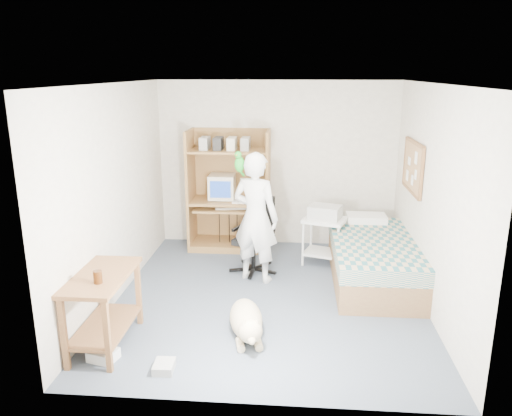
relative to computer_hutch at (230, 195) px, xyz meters
The scene contains 21 objects.
floor 2.05m from the computer_hutch, 68.06° to the right, with size 4.00×4.00×0.00m, color #475360.
wall_back 0.86m from the computer_hutch, 20.54° to the left, with size 3.60×0.02×2.50m, color beige.
wall_right 3.07m from the computer_hutch, 34.80° to the right, with size 0.02×4.00×2.50m, color beige.
wall_left 2.10m from the computer_hutch, 122.33° to the right, with size 0.02×4.00×2.50m, color beige.
ceiling 2.52m from the computer_hutch, 68.06° to the right, with size 3.60×4.00×0.02m, color white.
computer_hutch is the anchor object (origin of this frame).
bed 2.35m from the computer_hutch, 29.29° to the right, with size 1.02×2.02×0.66m.
side_desk 3.08m from the computer_hutch, 106.14° to the right, with size 0.50×1.00×0.75m.
corkboard 2.69m from the computer_hutch, 18.72° to the right, with size 0.04×0.94×0.66m.
office_chair 1.12m from the computer_hutch, 62.90° to the right, with size 0.58×0.59×1.01m.
person 1.31m from the computer_hutch, 67.78° to the right, with size 0.61×0.40×1.68m, color white.
parrot 1.42m from the computer_hutch, 76.28° to the right, with size 0.12×0.21×0.34m.
dog 2.78m from the computer_hutch, 78.89° to the right, with size 0.47×1.03×0.39m.
printer_cart 1.57m from the computer_hutch, 22.95° to the right, with size 0.67×0.60×0.67m.
printer 1.52m from the computer_hutch, 22.95° to the right, with size 0.42×0.32×0.18m, color #ABABA6.
crt_monitor 0.17m from the computer_hutch, behind, with size 0.39×0.41×0.36m.
keyboard 0.22m from the computer_hutch, 76.72° to the right, with size 0.45×0.16×0.03m, color beige.
pencil_cup 0.35m from the computer_hutch, 14.33° to the right, with size 0.08×0.08×0.12m, color gold.
drink_glass 3.23m from the computer_hutch, 104.33° to the right, with size 0.08×0.08×0.12m, color #3C1D09.
floor_box_a 3.39m from the computer_hutch, 103.68° to the right, with size 0.25×0.20×0.10m, color white.
floor_box_b 3.43m from the computer_hutch, 92.85° to the right, with size 0.18×0.22×0.08m, color #A6A6A1.
Camera 1 is at (0.29, -5.49, 2.64)m, focal length 35.00 mm.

